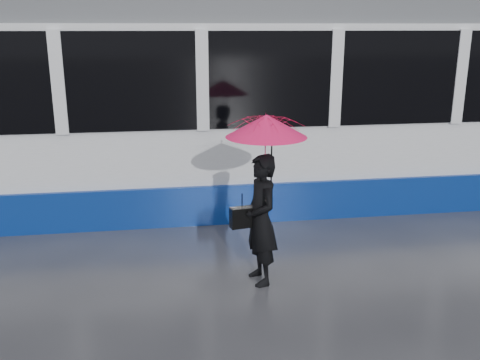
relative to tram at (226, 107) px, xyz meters
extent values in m
plane|color=#28282D|center=(-0.49, -2.50, -1.64)|extent=(90.00, 90.00, 0.00)
cube|color=#3F3D38|center=(-0.49, -0.72, -1.63)|extent=(34.00, 0.07, 0.02)
cube|color=#3F3D38|center=(-0.49, 0.72, -1.63)|extent=(34.00, 0.07, 0.02)
cube|color=white|center=(0.00, 0.00, -0.11)|extent=(24.00, 2.40, 2.95)
cube|color=navy|center=(0.00, 0.00, -1.33)|extent=(24.00, 2.56, 0.62)
cube|color=black|center=(0.00, 0.00, 0.56)|extent=(23.00, 2.48, 1.40)
cube|color=#585B60|center=(0.00, 0.00, 1.54)|extent=(23.60, 2.20, 0.35)
imported|color=black|center=(-0.01, -3.23, -0.85)|extent=(0.48, 0.63, 1.57)
imported|color=#F01482|center=(0.04, -3.23, 0.01)|extent=(1.00, 1.01, 0.78)
cone|color=#F01482|center=(0.04, -3.23, 0.26)|extent=(1.08, 1.08, 0.25)
cylinder|color=black|center=(0.04, -3.23, 0.40)|extent=(0.01, 0.01, 0.06)
cylinder|color=black|center=(0.11, -3.21, -0.28)|extent=(0.02, 0.02, 0.69)
cube|color=black|center=(-0.23, -3.21, -0.82)|extent=(0.30, 0.17, 0.24)
cylinder|color=black|center=(-0.23, -3.21, -0.61)|extent=(0.01, 0.01, 0.18)
camera|label=1|loc=(-1.13, -8.99, 1.32)|focal=40.00mm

